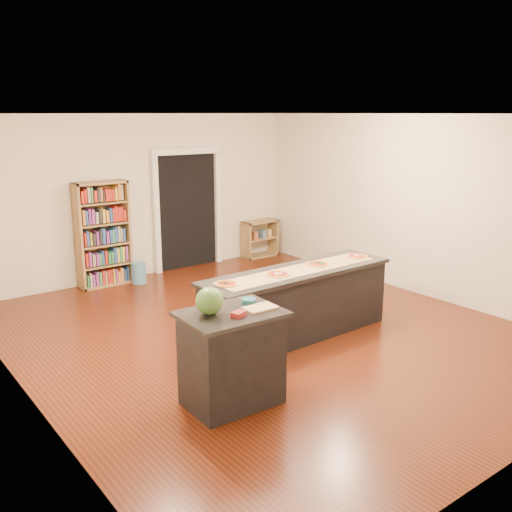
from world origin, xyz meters
TOP-DOWN VIEW (x-y plane):
  - room at (0.00, 0.00)m, footprint 6.00×7.00m
  - doorway at (0.90, 3.46)m, footprint 1.40×0.09m
  - kitchen_island at (0.25, -0.35)m, footprint 2.70×0.73m
  - side_counter at (-1.42, -1.27)m, footprint 0.97×0.71m
  - bookshelf at (-0.81, 3.30)m, footprint 0.87×0.31m
  - low_shelf at (2.44, 3.29)m, footprint 0.73×0.31m
  - waste_bin at (-0.32, 3.08)m, footprint 0.25×0.25m
  - kraft_paper at (0.25, -0.37)m, footprint 2.36×0.48m
  - watermelon at (-1.62, -1.20)m, footprint 0.27×0.27m
  - cutting_board at (-1.14, -1.37)m, footprint 0.33×0.22m
  - package_red at (-1.43, -1.41)m, footprint 0.16×0.13m
  - package_teal at (-1.14, -1.18)m, footprint 0.14×0.14m
  - pizza_a at (-0.83, -0.33)m, footprint 0.25×0.25m
  - pizza_b at (-0.11, -0.39)m, footprint 0.29×0.29m
  - pizza_c at (0.61, -0.32)m, footprint 0.31×0.31m
  - pizza_d at (1.33, -0.35)m, footprint 0.29×0.29m

SIDE VIEW (x-z plane):
  - waste_bin at x=-0.32m, z-range 0.00..0.36m
  - low_shelf at x=2.44m, z-range 0.00..0.73m
  - kitchen_island at x=0.25m, z-range 0.00..0.89m
  - side_counter at x=-1.42m, z-range 0.00..0.96m
  - bookshelf at x=-0.81m, z-range 0.00..1.74m
  - kraft_paper at x=0.25m, z-range 0.89..0.90m
  - pizza_a at x=-0.83m, z-range 0.90..0.91m
  - pizza_b at x=-0.11m, z-range 0.90..0.91m
  - pizza_d at x=1.33m, z-range 0.90..0.91m
  - pizza_c at x=0.61m, z-range 0.90..0.91m
  - cutting_board at x=-1.14m, z-range 0.96..0.98m
  - package_red at x=-1.43m, z-range 0.96..1.00m
  - package_teal at x=-1.14m, z-range 0.96..1.01m
  - watermelon at x=-1.62m, z-range 0.96..1.22m
  - doorway at x=0.90m, z-range 0.10..2.31m
  - room at x=0.00m, z-range 0.00..2.80m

